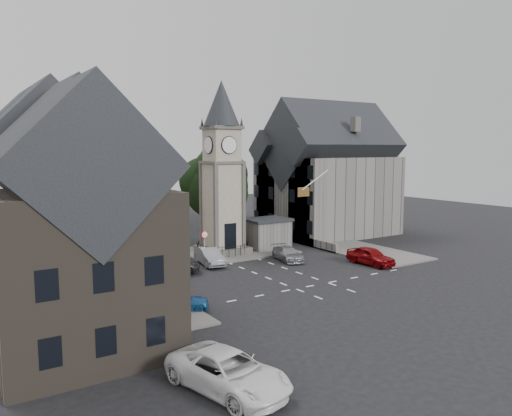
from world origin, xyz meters
TOP-DOWN VIEW (x-y plane):
  - ground at (0.00, 0.00)m, footprint 120.00×120.00m
  - pavement_west at (-12.50, 6.00)m, footprint 6.00×30.00m
  - pavement_east at (12.00, 8.00)m, footprint 6.00×26.00m
  - central_island at (1.50, 8.00)m, footprint 10.00×8.00m
  - road_markings at (0.00, -5.50)m, footprint 20.00×8.00m
  - clock_tower at (0.00, 7.99)m, footprint 4.86×4.86m
  - stone_shelter at (4.80, 7.50)m, footprint 4.30×3.30m
  - town_tree at (2.00, 13.00)m, footprint 7.20×7.20m
  - warning_sign_post at (-3.20, 5.43)m, footprint 0.70×0.19m
  - terrace_pink at (-15.50, 16.00)m, footprint 8.10×7.60m
  - terrace_cream at (-15.50, 8.00)m, footprint 8.10×7.60m
  - terrace_tudor at (-15.50, 0.00)m, footprint 8.10×7.60m
  - building_sw_stone at (-17.00, -9.00)m, footprint 8.60×7.60m
  - backdrop_west at (-12.00, 28.00)m, footprint 20.00×10.00m
  - east_building at (15.59, 11.00)m, footprint 14.40×11.40m
  - east_boundary_wall at (9.20, 10.00)m, footprint 0.40×16.00m
  - flagpole at (8.00, 4.00)m, footprint 3.68×0.10m
  - car_west_blue at (-10.62, -5.52)m, footprint 4.09×2.79m
  - car_west_silver at (-9.67, 2.05)m, footprint 4.22×1.58m
  - car_west_grey at (-7.65, 3.61)m, footprint 6.12×4.38m
  - car_island_silver at (-3.23, 4.50)m, footprint 2.21×4.62m
  - car_island_east at (3.41, 2.18)m, footprint 2.56×4.50m
  - car_east_red at (8.50, -3.00)m, footprint 2.09×4.60m
  - van_sw_white at (-13.00, -16.00)m, footprint 4.00×6.28m
  - pedestrian at (11.00, 9.35)m, footprint 0.73×0.60m

SIDE VIEW (x-z plane):
  - ground at x=0.00m, z-range 0.00..0.00m
  - road_markings at x=0.00m, z-range 0.00..0.01m
  - pavement_west at x=-12.50m, z-range 0.00..0.14m
  - pavement_east at x=12.00m, z-range 0.00..0.14m
  - central_island at x=1.50m, z-range 0.00..0.16m
  - east_boundary_wall at x=9.20m, z-range 0.00..0.90m
  - car_island_east at x=3.41m, z-range 0.00..1.23m
  - car_west_blue at x=-10.62m, z-range 0.00..1.29m
  - car_west_silver at x=-9.67m, z-range 0.00..1.38m
  - car_island_silver at x=-3.23m, z-range 0.00..1.46m
  - car_east_red at x=8.50m, z-range 0.00..1.53m
  - car_west_grey at x=-7.65m, z-range 0.00..1.55m
  - van_sw_white at x=-13.00m, z-range 0.00..1.61m
  - pedestrian at x=11.00m, z-range 0.00..1.72m
  - stone_shelter at x=4.80m, z-range 0.01..3.09m
  - warning_sign_post at x=-3.20m, z-range 0.60..3.45m
  - backdrop_west at x=-12.00m, z-range 0.00..8.00m
  - building_sw_stone at x=-17.00m, z-range 0.15..10.55m
  - terrace_tudor at x=-15.50m, z-range 0.19..12.19m
  - east_building at x=15.59m, z-range -0.04..12.56m
  - terrace_pink at x=-15.50m, z-range 0.18..12.98m
  - terrace_cream at x=-15.50m, z-range 0.18..12.98m
  - town_tree at x=2.00m, z-range 1.57..12.37m
  - flagpole at x=8.00m, z-range 5.63..8.37m
  - clock_tower at x=0.00m, z-range 0.00..16.25m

